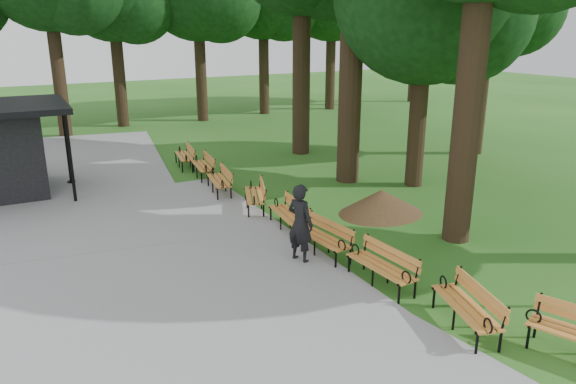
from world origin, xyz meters
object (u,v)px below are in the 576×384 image
lamp_post (64,124)px  bench_8 (202,166)px  bench_3 (381,267)px  bench_4 (322,238)px  bench_5 (288,215)px  bench_9 (184,156)px  dirt_mound (381,202)px  bench_6 (254,195)px  bench_2 (466,307)px  person (300,223)px  bench_7 (219,181)px

lamp_post → bench_8: (4.39, -1.56, -1.72)m
bench_3 → bench_4: bearing=-176.0°
bench_5 → bench_9: same height
dirt_mound → bench_8: bearing=116.5°
bench_4 → bench_6: size_ratio=1.00×
dirt_mound → bench_2: size_ratio=1.17×
bench_6 → dirt_mound: bearing=76.9°
lamp_post → bench_4: size_ratio=1.57×
lamp_post → bench_6: size_ratio=1.57×
person → bench_9: bearing=-24.1°
bench_2 → bench_3: 2.16m
person → bench_8: person is taller
bench_7 → bench_9: size_ratio=1.00×
bench_6 → bench_7: size_ratio=1.00×
bench_4 → bench_7: size_ratio=1.00×
bench_3 → bench_6: 5.93m
bench_9 → lamp_post: bearing=-76.6°
person → lamp_post: 10.49m
person → bench_6: bearing=-31.2°
dirt_mound → bench_3: 4.76m
bench_7 → lamp_post: bearing=-120.6°
bench_5 → bench_8: (-0.11, 6.25, 0.00)m
bench_5 → bench_6: same height
lamp_post → bench_5: (4.50, -7.81, -1.72)m
bench_2 → bench_7: 10.16m
bench_3 → bench_6: (-0.13, 5.93, 0.00)m
lamp_post → bench_9: 4.66m
person → bench_2: 4.27m
lamp_post → bench_2: 14.75m
bench_3 → bench_7: (-0.43, 8.00, 0.00)m
bench_2 → bench_4: 4.17m
lamp_post → bench_9: lamp_post is taller
bench_2 → bench_3: bearing=-154.7°
bench_8 → bench_7: bearing=2.5°
dirt_mound → bench_7: (-3.43, 4.30, 0.07)m
bench_2 → bench_8: size_ratio=1.00×
bench_3 → bench_5: 3.88m
lamp_post → bench_2: bearing=-70.7°
bench_5 → bench_9: (-0.17, 8.08, 0.00)m
bench_2 → bench_8: bearing=-159.3°
bench_5 → bench_6: 2.06m
bench_2 → person: bearing=-146.2°
person → bench_6: person is taller
bench_2 → bench_9: same height
lamp_post → dirt_mound: (7.60, -7.98, -1.79)m
person → bench_7: bearing=-24.8°
bench_7 → person: bearing=6.8°
person → bench_4: (0.65, 0.05, -0.52)m
dirt_mound → lamp_post: bearing=133.6°
dirt_mound → bench_6: bearing=144.5°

